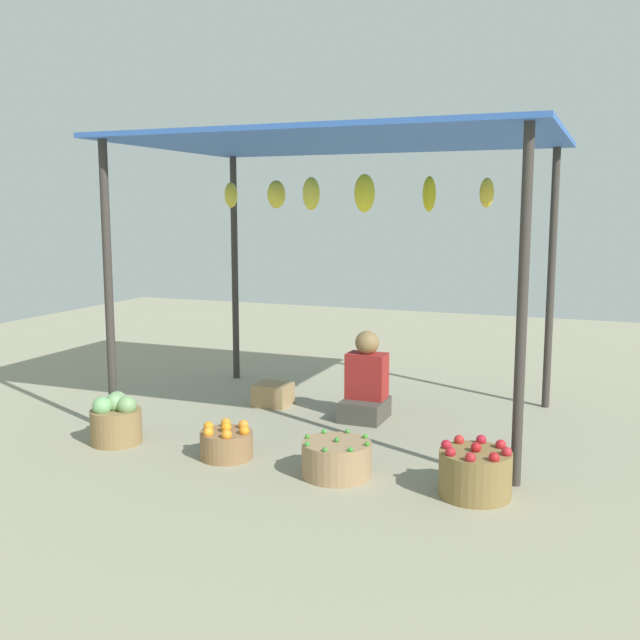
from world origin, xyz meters
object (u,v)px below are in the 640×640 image
at_px(basket_oranges, 227,443).
at_px(basket_green_chilies, 337,459).
at_px(vendor_person, 366,385).
at_px(wooden_crate_near_vendor, 273,395).
at_px(basket_red_apples, 475,473).
at_px(basket_cabbages, 116,421).

relative_size(basket_oranges, basket_green_chilies, 0.81).
bearing_deg(vendor_person, basket_oranges, -114.49).
xyz_separation_m(basket_oranges, wooden_crate_near_vendor, (-0.32, 1.48, -0.01)).
xyz_separation_m(basket_red_apples, wooden_crate_near_vendor, (-2.16, 1.53, -0.05)).
bearing_deg(basket_green_chilies, basket_red_apples, -0.43).
xyz_separation_m(basket_cabbages, basket_red_apples, (2.82, -0.05, -0.02)).
bearing_deg(basket_green_chilies, vendor_person, 100.42).
distance_m(basket_oranges, wooden_crate_near_vendor, 1.51).
xyz_separation_m(basket_oranges, basket_green_chilies, (0.89, -0.05, 0.01)).
height_order(vendor_person, basket_cabbages, vendor_person).
xyz_separation_m(vendor_person, basket_cabbages, (-1.60, -1.39, -0.12)).
bearing_deg(basket_cabbages, basket_green_chilies, -1.25).
height_order(basket_cabbages, basket_green_chilies, basket_cabbages).
bearing_deg(vendor_person, basket_cabbages, -139.19).
bearing_deg(basket_cabbages, basket_oranges, 0.57).
bearing_deg(basket_cabbages, vendor_person, 40.81).
relative_size(basket_cabbages, basket_oranges, 1.04).
relative_size(basket_cabbages, basket_green_chilies, 0.84).
xyz_separation_m(vendor_person, basket_red_apples, (1.21, -1.43, -0.14)).
height_order(basket_cabbages, basket_red_apples, basket_cabbages).
bearing_deg(wooden_crate_near_vendor, vendor_person, -6.09).
height_order(vendor_person, basket_green_chilies, vendor_person).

